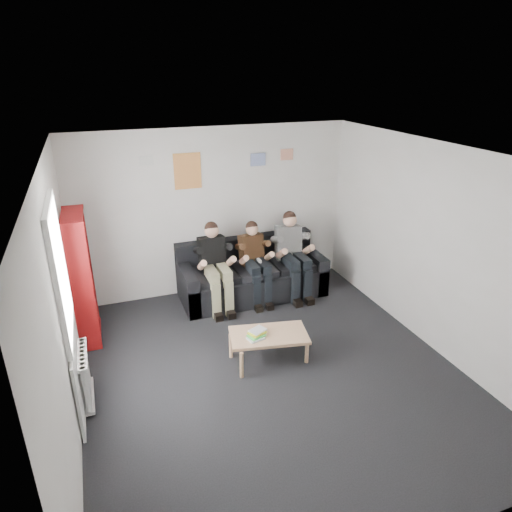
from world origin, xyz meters
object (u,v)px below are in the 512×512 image
(bookshelf, at_px, (83,278))
(person_right, at_px, (293,255))
(person_middle, at_px, (256,262))
(sofa, at_px, (251,276))
(person_left, at_px, (216,267))
(coffee_table, at_px, (269,337))

(bookshelf, xyz_separation_m, person_right, (3.22, 0.21, -0.21))
(person_middle, bearing_deg, person_right, -8.74)
(person_middle, bearing_deg, bookshelf, 176.46)
(sofa, bearing_deg, person_left, -162.42)
(person_left, bearing_deg, person_right, -2.31)
(sofa, relative_size, person_middle, 1.82)
(bookshelf, height_order, person_left, bookshelf)
(sofa, height_order, bookshelf, bookshelf)
(person_left, bearing_deg, person_middle, -1.93)
(person_right, bearing_deg, bookshelf, -166.64)
(bookshelf, xyz_separation_m, person_middle, (2.56, 0.21, -0.25))
(bookshelf, height_order, person_middle, bookshelf)
(sofa, distance_m, person_left, 0.77)
(person_left, xyz_separation_m, person_right, (1.31, -0.00, 0.01))
(coffee_table, relative_size, person_right, 0.71)
(sofa, bearing_deg, coffee_table, -102.85)
(person_middle, relative_size, person_right, 0.93)
(bookshelf, height_order, coffee_table, bookshelf)
(person_left, relative_size, person_right, 0.98)
(sofa, bearing_deg, person_middle, -90.00)
(person_left, bearing_deg, sofa, 15.34)
(coffee_table, relative_size, person_left, 0.72)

